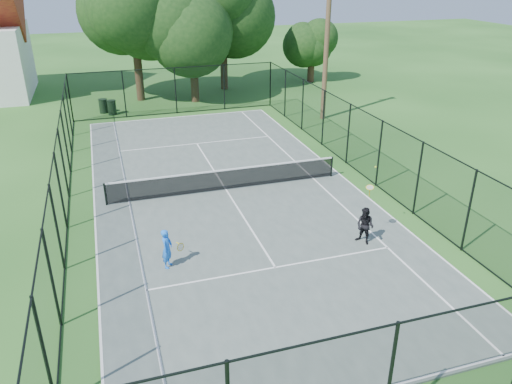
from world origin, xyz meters
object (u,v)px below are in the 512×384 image
object	(u,v)px
tennis_net	(226,179)
player_black	(365,226)
utility_pole	(326,47)
player_blue	(167,248)
trash_bin_left	(103,106)
trash_bin_right	(112,107)

from	to	relation	value
tennis_net	player_black	bearing A→B (deg)	-59.27
utility_pole	player_blue	xyz separation A→B (m)	(-11.94, -14.28, -3.72)
utility_pole	player_black	distance (m)	16.16
trash_bin_left	utility_pole	size ratio (longest dim) A/B	0.11
trash_bin_left	utility_pole	distance (m)	14.91
player_black	player_blue	bearing A→B (deg)	175.17
player_black	utility_pole	bearing A→B (deg)	70.75
tennis_net	player_black	distance (m)	6.81
trash_bin_left	player_black	xyz separation A→B (m)	(8.07, -20.40, 0.27)
player_blue	tennis_net	bearing A→B (deg)	58.19
player_blue	player_black	bearing A→B (deg)	-4.83
tennis_net	utility_pole	bearing A→B (deg)	46.10
tennis_net	player_black	world-z (taller)	player_black
player_blue	player_black	distance (m)	6.77
trash_bin_left	player_blue	world-z (taller)	player_blue
trash_bin_right	utility_pole	world-z (taller)	utility_pole
trash_bin_left	player_blue	bearing A→B (deg)	-86.18
tennis_net	player_black	size ratio (longest dim) A/B	3.90
trash_bin_right	player_blue	bearing A→B (deg)	-87.61
tennis_net	trash_bin_right	bearing A→B (deg)	106.27
trash_bin_right	tennis_net	bearing A→B (deg)	-73.73
utility_pole	player_blue	bearing A→B (deg)	-129.89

